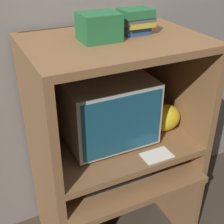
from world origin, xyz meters
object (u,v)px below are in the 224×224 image
object	(u,v)px
keyboard	(114,177)
storage_box	(99,27)
mouse	(157,165)
book_stack	(136,21)
snack_bag	(165,118)
crt_monitor	(104,106)

from	to	relation	value
keyboard	storage_box	distance (m)	0.79
mouse	storage_box	xyz separation A→B (m)	(-0.27, 0.17, 0.77)
book_stack	snack_bag	bearing A→B (deg)	-24.91
keyboard	mouse	distance (m)	0.26
crt_monitor	book_stack	world-z (taller)	book_stack
keyboard	mouse	size ratio (longest dim) A/B	5.14
mouse	snack_bag	size ratio (longest dim) A/B	0.39
snack_bag	storage_box	xyz separation A→B (m)	(-0.38, 0.06, 0.55)
mouse	crt_monitor	bearing A→B (deg)	137.40
storage_box	mouse	bearing A→B (deg)	-33.15
keyboard	storage_box	bearing A→B (deg)	91.54
keyboard	book_stack	world-z (taller)	book_stack
mouse	book_stack	world-z (taller)	book_stack
mouse	storage_box	bearing A→B (deg)	146.85
crt_monitor	mouse	distance (m)	0.45
crt_monitor	snack_bag	distance (m)	0.37
snack_bag	storage_box	distance (m)	0.67
storage_box	book_stack	bearing A→B (deg)	5.93
crt_monitor	storage_box	size ratio (longest dim) A/B	2.57
mouse	snack_bag	xyz separation A→B (m)	(0.11, 0.12, 0.22)
mouse	book_stack	distance (m)	0.80
crt_monitor	keyboard	world-z (taller)	crt_monitor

